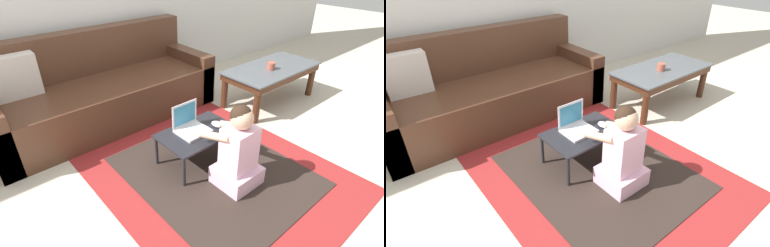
# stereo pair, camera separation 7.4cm
# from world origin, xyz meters

# --- Properties ---
(ground_plane) EXTENTS (16.00, 16.00, 0.00)m
(ground_plane) POSITION_xyz_m (0.00, 0.00, 0.00)
(ground_plane) COLOR beige
(area_rug) EXTENTS (1.64, 1.98, 0.01)m
(area_rug) POSITION_xyz_m (0.03, -0.20, 0.00)
(area_rug) COLOR maroon
(area_rug) RESTS_ON ground_plane
(couch) EXTENTS (2.17, 0.83, 0.85)m
(couch) POSITION_xyz_m (-0.20, 1.16, 0.29)
(couch) COLOR #4C2D1E
(couch) RESTS_ON ground_plane
(coffee_table) EXTENTS (1.11, 0.55, 0.41)m
(coffee_table) POSITION_xyz_m (1.39, 0.30, 0.34)
(coffee_table) COLOR #4C5156
(coffee_table) RESTS_ON ground_plane
(laptop_desk) EXTENTS (0.61, 0.39, 0.28)m
(laptop_desk) POSITION_xyz_m (0.03, 0.00, 0.25)
(laptop_desk) COLOR black
(laptop_desk) RESTS_ON ground_plane
(laptop) EXTENTS (0.24, 0.21, 0.22)m
(laptop) POSITION_xyz_m (0.00, 0.04, 0.32)
(laptop) COLOR silver
(laptop) RESTS_ON laptop_desk
(computer_mouse) EXTENTS (0.07, 0.11, 0.04)m
(computer_mouse) POSITION_xyz_m (0.21, -0.04, 0.30)
(computer_mouse) COLOR silver
(computer_mouse) RESTS_ON laptop_desk
(person_seated) EXTENTS (0.31, 0.43, 0.65)m
(person_seated) POSITION_xyz_m (0.07, -0.39, 0.29)
(person_seated) COLOR #E5B2CC
(person_seated) RESTS_ON ground_plane
(cup_on_table) EXTENTS (0.09, 0.09, 0.08)m
(cup_on_table) POSITION_xyz_m (1.32, 0.27, 0.45)
(cup_on_table) COLOR #994C3D
(cup_on_table) RESTS_ON coffee_table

